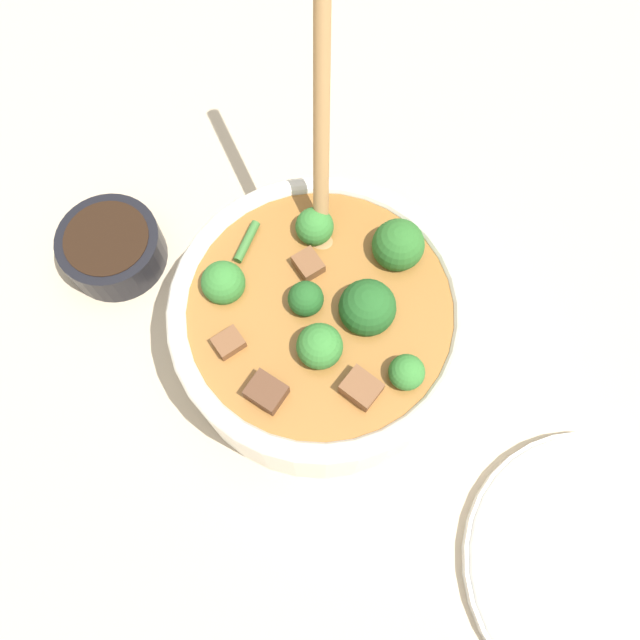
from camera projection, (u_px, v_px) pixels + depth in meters
name	position (u px, v px, depth m)	size (l,w,h in m)	color
ground_plane	(320.00, 342.00, 0.55)	(4.00, 4.00, 0.00)	#C6B293
stew_bowl	(321.00, 321.00, 0.50)	(0.23, 0.30, 0.27)	white
condiment_bowl	(112.00, 247.00, 0.56)	(0.09, 0.09, 0.04)	black
empty_plate	(601.00, 569.00, 0.47)	(0.21, 0.21, 0.02)	white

